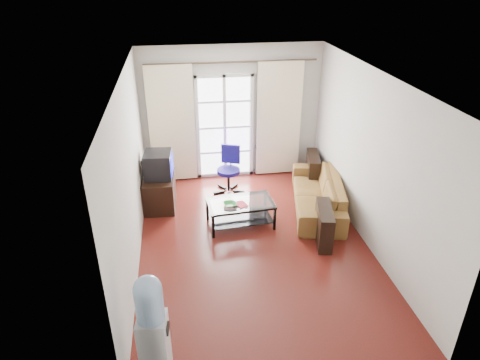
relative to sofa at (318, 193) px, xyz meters
name	(u,v)px	position (x,y,z in m)	size (l,w,h in m)	color
floor	(253,243)	(-1.35, -0.94, -0.30)	(5.20, 5.20, 0.00)	#5A1C15
ceiling	(256,77)	(-1.35, -0.94, 2.40)	(5.20, 5.20, 0.00)	white
wall_back	(232,113)	(-1.35, 1.66, 1.05)	(3.60, 0.02, 2.70)	beige
wall_front	(304,286)	(-1.35, -3.54, 1.05)	(3.60, 0.02, 2.70)	beige
wall_left	(130,176)	(-3.15, -0.94, 1.05)	(0.02, 5.20, 2.70)	beige
wall_right	(371,161)	(0.45, -0.94, 1.05)	(0.02, 5.20, 2.70)	beige
french_door	(225,127)	(-1.50, 1.60, 0.77)	(1.16, 0.06, 2.15)	white
curtain_rod	(232,62)	(-1.35, 1.56, 2.08)	(0.04, 0.04, 3.30)	#4C3F2D
curtain_left	(172,125)	(-2.55, 1.54, 0.90)	(0.90, 0.07, 2.35)	#FFF5CD
curtain_right	(279,120)	(-0.40, 1.54, 0.90)	(0.90, 0.07, 2.35)	#FFF5CD
radiator	(270,159)	(-0.55, 1.56, 0.03)	(0.64, 0.12, 0.64)	gray
sofa	(318,193)	(0.00, 0.00, 0.00)	(1.23, 2.20, 0.60)	brown
coffee_table	(240,210)	(-1.48, -0.35, -0.01)	(1.16, 0.72, 0.45)	silver
bowl	(230,204)	(-1.67, -0.45, 0.17)	(0.25, 0.25, 0.05)	#338D33
book	(237,206)	(-1.55, -0.49, 0.16)	(0.23, 0.26, 0.02)	#A62014
remote	(237,206)	(-1.56, -0.49, 0.15)	(0.15, 0.04, 0.02)	black
tv_stand	(160,192)	(-2.85, 0.49, 0.00)	(0.54, 0.82, 0.60)	black
crt_tv	(157,165)	(-2.85, 0.53, 0.53)	(0.55, 0.54, 0.47)	black
task_chair	(229,179)	(-1.52, 0.88, -0.03)	(0.81, 0.81, 0.92)	black
water_cooler	(153,331)	(-2.82, -3.29, 0.44)	(0.33, 0.32, 1.43)	silver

